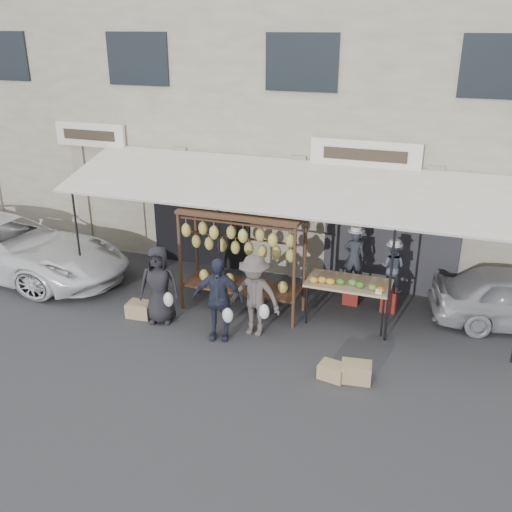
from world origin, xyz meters
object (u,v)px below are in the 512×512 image
at_px(crate_near_b, 356,372).
at_px(vendor_right, 392,267).
at_px(vendor_left, 354,257).
at_px(customer_right, 254,296).
at_px(produce_table, 348,284).
at_px(banana_rack, 241,243).
at_px(customer_left, 159,285).
at_px(crate_far, 140,309).
at_px(customer_mid, 218,299).
at_px(crate_near_a, 332,371).

bearing_deg(crate_near_b, vendor_right, 86.52).
height_order(vendor_left, customer_right, vendor_left).
xyz_separation_m(vendor_right, crate_near_b, (-0.17, -2.85, -0.86)).
relative_size(vendor_right, crate_near_b, 2.07).
relative_size(produce_table, vendor_left, 1.36).
distance_m(vendor_left, vendor_right, 0.84).
height_order(banana_rack, customer_left, banana_rack).
bearing_deg(vendor_right, produce_table, 60.97).
xyz_separation_m(banana_rack, vendor_left, (2.15, 1.17, -0.46)).
bearing_deg(customer_right, crate_near_b, -20.05).
xyz_separation_m(customer_right, crate_far, (-2.53, -0.14, -0.68)).
relative_size(vendor_right, customer_left, 0.65).
distance_m(vendor_left, customer_mid, 3.24).
bearing_deg(produce_table, banana_rack, -174.26).
bearing_deg(crate_far, crate_near_b, -9.27).
distance_m(produce_table, vendor_right, 1.16).
xyz_separation_m(vendor_right, crate_near_a, (-0.57, -2.93, -0.88)).
distance_m(banana_rack, produce_table, 2.34).
relative_size(vendor_right, crate_far, 2.09).
bearing_deg(crate_near_a, customer_left, 167.72).
height_order(customer_left, customer_mid, customer_mid).
relative_size(produce_table, customer_mid, 1.01).
relative_size(banana_rack, crate_far, 5.05).
relative_size(customer_left, crate_far, 3.21).
xyz_separation_m(customer_right, crate_near_b, (2.21, -0.92, -0.68)).
relative_size(vendor_left, customer_right, 0.74).
distance_m(crate_near_a, crate_far, 4.43).
xyz_separation_m(vendor_left, customer_mid, (-2.17, -2.39, -0.26)).
bearing_deg(vendor_left, banana_rack, 21.23).
relative_size(crate_near_a, crate_near_b, 0.86).
bearing_deg(customer_mid, crate_near_a, -27.30).
relative_size(vendor_left, customer_left, 0.75).
bearing_deg(crate_near_b, crate_near_a, -168.42).
xyz_separation_m(produce_table, customer_right, (-1.63, -1.07, -0.04)).
xyz_separation_m(customer_mid, crate_near_b, (2.82, -0.53, -0.69)).
relative_size(vendor_left, customer_mid, 0.74).
bearing_deg(crate_near_a, banana_rack, 142.65).
xyz_separation_m(customer_mid, crate_far, (-1.92, 0.24, -0.69)).
bearing_deg(customer_mid, customer_right, 18.95).
distance_m(banana_rack, customer_left, 1.89).
xyz_separation_m(crate_near_a, crate_near_b, (0.40, 0.08, 0.02)).
bearing_deg(customer_left, crate_near_a, -28.86).
height_order(vendor_left, customer_left, vendor_left).
bearing_deg(crate_near_a, customer_right, 151.19).
relative_size(vendor_right, customer_right, 0.64).
height_order(banana_rack, crate_near_a, banana_rack).
bearing_deg(crate_near_b, crate_far, 170.73).
height_order(customer_right, crate_near_a, customer_right).
bearing_deg(banana_rack, crate_near_b, -32.02).
xyz_separation_m(produce_table, customer_left, (-3.64, -1.23, -0.05)).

